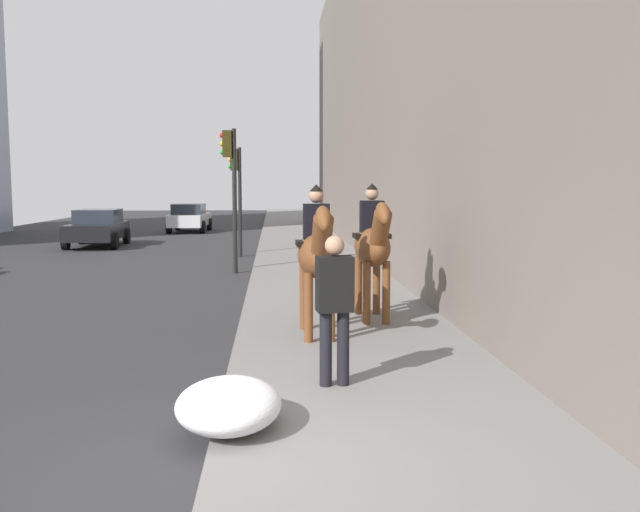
{
  "coord_description": "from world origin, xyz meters",
  "views": [
    {
      "loc": [
        -5.44,
        -0.58,
        2.38
      ],
      "look_at": [
        4.0,
        -1.22,
        1.4
      ],
      "focal_mm": 38.64,
      "sensor_mm": 36.0,
      "label": 1
    }
  ],
  "objects_px": {
    "car_near_lane": "(98,227)",
    "traffic_light_far_curb": "(237,183)",
    "car_mid_lane": "(190,217)",
    "pedestrian_greeting": "(335,300)",
    "mounted_horse_far": "(373,245)",
    "traffic_light_near_curb": "(231,177)",
    "mounted_horse_near": "(317,253)"
  },
  "relations": [
    {
      "from": "pedestrian_greeting",
      "to": "traffic_light_far_curb",
      "type": "bearing_deg",
      "value": 0.74
    },
    {
      "from": "mounted_horse_near",
      "to": "car_near_lane",
      "type": "relative_size",
      "value": 0.55
    },
    {
      "from": "traffic_light_near_curb",
      "to": "traffic_light_far_curb",
      "type": "xyz_separation_m",
      "value": [
        4.3,
        0.07,
        -0.16
      ]
    },
    {
      "from": "mounted_horse_far",
      "to": "traffic_light_near_curb",
      "type": "relative_size",
      "value": 0.59
    },
    {
      "from": "car_near_lane",
      "to": "traffic_light_far_curb",
      "type": "bearing_deg",
      "value": 51.02
    },
    {
      "from": "mounted_horse_near",
      "to": "mounted_horse_far",
      "type": "bearing_deg",
      "value": 138.0
    },
    {
      "from": "mounted_horse_far",
      "to": "car_mid_lane",
      "type": "distance_m",
      "value": 24.72
    },
    {
      "from": "pedestrian_greeting",
      "to": "traffic_light_far_curb",
      "type": "height_order",
      "value": "traffic_light_far_curb"
    },
    {
      "from": "pedestrian_greeting",
      "to": "mounted_horse_far",
      "type": "bearing_deg",
      "value": -20.78
    },
    {
      "from": "car_near_lane",
      "to": "traffic_light_far_curb",
      "type": "xyz_separation_m",
      "value": [
        -4.22,
        -5.61,
        1.68
      ]
    },
    {
      "from": "mounted_horse_far",
      "to": "car_near_lane",
      "type": "bearing_deg",
      "value": -153.28
    },
    {
      "from": "mounted_horse_far",
      "to": "car_mid_lane",
      "type": "height_order",
      "value": "mounted_horse_far"
    },
    {
      "from": "mounted_horse_near",
      "to": "traffic_light_near_curb",
      "type": "distance_m",
      "value": 8.73
    },
    {
      "from": "pedestrian_greeting",
      "to": "traffic_light_far_curb",
      "type": "relative_size",
      "value": 0.47
    },
    {
      "from": "pedestrian_greeting",
      "to": "car_mid_lane",
      "type": "xyz_separation_m",
      "value": [
        27.74,
        4.94,
        -0.35
      ]
    },
    {
      "from": "mounted_horse_far",
      "to": "car_mid_lane",
      "type": "bearing_deg",
      "value": -167.61
    },
    {
      "from": "pedestrian_greeting",
      "to": "traffic_light_near_curb",
      "type": "height_order",
      "value": "traffic_light_near_curb"
    },
    {
      "from": "traffic_light_near_curb",
      "to": "traffic_light_far_curb",
      "type": "height_order",
      "value": "traffic_light_near_curb"
    },
    {
      "from": "car_near_lane",
      "to": "mounted_horse_near",
      "type": "bearing_deg",
      "value": 21.65
    },
    {
      "from": "traffic_light_far_curb",
      "to": "pedestrian_greeting",
      "type": "bearing_deg",
      "value": -173.04
    },
    {
      "from": "car_near_lane",
      "to": "traffic_light_far_curb",
      "type": "height_order",
      "value": "traffic_light_far_curb"
    },
    {
      "from": "mounted_horse_far",
      "to": "traffic_light_far_curb",
      "type": "relative_size",
      "value": 0.63
    },
    {
      "from": "mounted_horse_near",
      "to": "car_mid_lane",
      "type": "xyz_separation_m",
      "value": [
        25.19,
        4.9,
        -0.62
      ]
    },
    {
      "from": "pedestrian_greeting",
      "to": "traffic_light_near_curb",
      "type": "bearing_deg",
      "value": 3.05
    },
    {
      "from": "traffic_light_near_curb",
      "to": "traffic_light_far_curb",
      "type": "distance_m",
      "value": 4.31
    },
    {
      "from": "car_near_lane",
      "to": "car_mid_lane",
      "type": "bearing_deg",
      "value": 160.81
    },
    {
      "from": "car_mid_lane",
      "to": "traffic_light_near_curb",
      "type": "relative_size",
      "value": 1.05
    },
    {
      "from": "car_mid_lane",
      "to": "traffic_light_near_curb",
      "type": "bearing_deg",
      "value": -167.03
    },
    {
      "from": "pedestrian_greeting",
      "to": "car_mid_lane",
      "type": "distance_m",
      "value": 28.18
    },
    {
      "from": "mounted_horse_far",
      "to": "car_near_lane",
      "type": "height_order",
      "value": "mounted_horse_far"
    },
    {
      "from": "pedestrian_greeting",
      "to": "car_near_lane",
      "type": "relative_size",
      "value": 0.41
    },
    {
      "from": "mounted_horse_near",
      "to": "pedestrian_greeting",
      "type": "distance_m",
      "value": 2.57
    }
  ]
}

